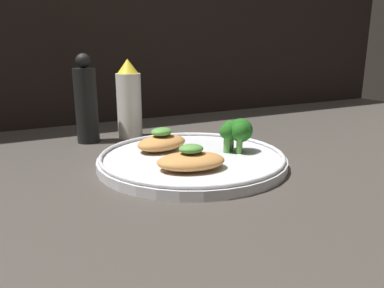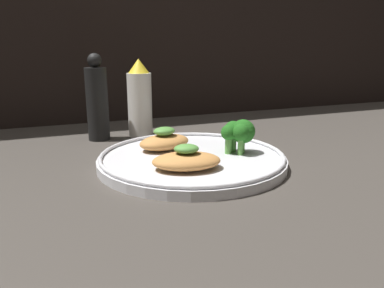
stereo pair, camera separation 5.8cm
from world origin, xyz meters
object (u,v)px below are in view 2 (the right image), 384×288
Objects in this scene: pepper_grinder at (97,101)px; plate at (192,159)px; broccoli_bunch at (238,132)px; sauce_bottle at (140,100)px.

plate is at bearing -63.66° from pepper_grinder.
pepper_grinder reaches higher than broccoli_bunch.
sauce_bottle is 8.51cm from pepper_grinder.
sauce_bottle is (-2.52, 22.27, 6.55)cm from plate.
broccoli_bunch is 0.33× the size of pepper_grinder.
pepper_grinder reaches higher than sauce_bottle.
broccoli_bunch is at bearing -66.50° from sauce_bottle.
broccoli_bunch is 0.35× the size of sauce_bottle.
sauce_bottle reaches higher than plate.
plate is 1.87× the size of sauce_bottle.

